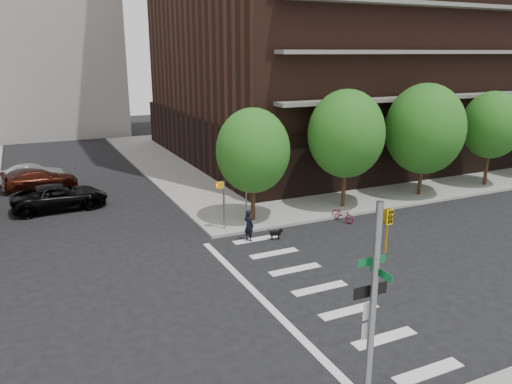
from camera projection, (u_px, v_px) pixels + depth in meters
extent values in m
plane|color=black|center=(252.00, 304.00, 18.77)|extent=(120.00, 120.00, 0.00)
cube|color=gray|center=(343.00, 150.00, 47.63)|extent=(39.00, 33.00, 0.15)
cube|color=silver|center=(428.00, 372.00, 14.78)|extent=(2.40, 0.50, 0.01)
cube|color=silver|center=(384.00, 338.00, 16.52)|extent=(2.40, 0.50, 0.01)
cube|color=silver|center=(349.00, 311.00, 18.26)|extent=(2.40, 0.50, 0.01)
cube|color=silver|center=(320.00, 288.00, 20.00)|extent=(2.40, 0.50, 0.01)
cube|color=silver|center=(295.00, 269.00, 21.74)|extent=(2.40, 0.50, 0.01)
cube|color=silver|center=(274.00, 253.00, 23.49)|extent=(2.40, 0.50, 0.01)
cube|color=silver|center=(256.00, 239.00, 25.23)|extent=(2.40, 0.50, 0.01)
cube|color=silver|center=(264.00, 301.00, 18.98)|extent=(0.30, 13.00, 0.01)
cube|color=black|center=(319.00, 130.00, 46.48)|extent=(25.50, 25.50, 4.00)
cube|color=maroon|center=(507.00, 126.00, 43.40)|extent=(1.40, 5.00, 0.20)
cylinder|color=#301E11|center=(253.00, 200.00, 27.46)|extent=(0.24, 0.24, 2.30)
sphere|color=#235B19|center=(253.00, 151.00, 26.72)|extent=(4.00, 4.00, 4.00)
cylinder|color=#301E11|center=(344.00, 185.00, 29.88)|extent=(0.24, 0.24, 2.60)
sphere|color=#235B19|center=(346.00, 134.00, 29.05)|extent=(4.50, 4.50, 4.50)
cylinder|color=#301E11|center=(420.00, 177.00, 32.39)|extent=(0.24, 0.24, 2.30)
sphere|color=#235B19|center=(425.00, 129.00, 31.53)|extent=(5.00, 5.00, 5.00)
cylinder|color=#301E11|center=(487.00, 166.00, 34.81)|extent=(0.24, 0.24, 2.60)
sphere|color=#235B19|center=(492.00, 125.00, 34.02)|extent=(4.00, 4.00, 4.00)
cylinder|color=slate|center=(371.00, 329.00, 11.18)|extent=(0.16, 0.16, 6.00)
imported|color=gold|center=(387.00, 231.00, 10.66)|extent=(0.16, 0.20, 1.00)
cube|color=#0A5926|center=(372.00, 261.00, 10.88)|extent=(0.75, 0.02, 0.18)
cube|color=#0A5926|center=(381.00, 273.00, 10.88)|extent=(0.02, 0.75, 0.18)
cube|color=black|center=(370.00, 291.00, 11.04)|extent=(0.90, 0.02, 0.28)
cube|color=silver|center=(369.00, 311.00, 11.18)|extent=(0.32, 0.02, 0.42)
cube|color=silver|center=(368.00, 331.00, 11.31)|extent=(0.32, 0.02, 0.42)
cylinder|color=slate|center=(224.00, 205.00, 25.99)|extent=(0.10, 0.10, 2.60)
cube|color=gold|center=(220.00, 185.00, 25.61)|extent=(0.32, 0.25, 0.32)
cylinder|color=slate|center=(246.00, 203.00, 27.10)|extent=(0.08, 0.08, 2.20)
cube|color=gold|center=(247.00, 187.00, 26.72)|extent=(0.64, 0.02, 0.64)
imported|color=black|center=(60.00, 197.00, 29.91)|extent=(2.79, 5.60, 1.52)
imported|color=#36120A|center=(40.00, 180.00, 34.21)|extent=(2.46, 5.02, 1.40)
imported|color=#A2A4AA|center=(33.00, 174.00, 35.70)|extent=(1.54, 4.25, 1.39)
imported|color=maroon|center=(343.00, 214.00, 27.84)|extent=(0.87, 1.67, 0.84)
imported|color=black|center=(249.00, 225.00, 24.84)|extent=(0.69, 0.57, 1.63)
cube|color=black|center=(275.00, 233.00, 25.14)|extent=(0.55, 0.30, 0.21)
cube|color=black|center=(281.00, 231.00, 25.16)|extent=(0.18, 0.16, 0.15)
cylinder|color=black|center=(277.00, 237.00, 25.31)|extent=(0.05, 0.05, 0.23)
cylinder|color=black|center=(273.00, 238.00, 25.09)|extent=(0.05, 0.05, 0.23)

